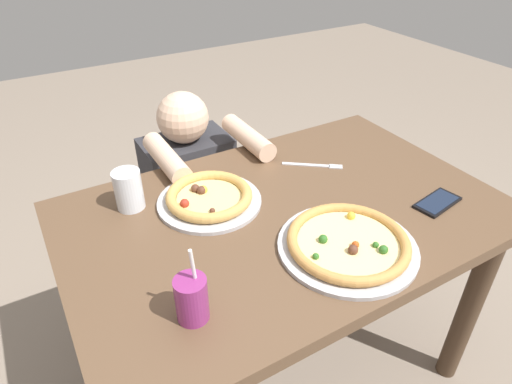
{
  "coord_description": "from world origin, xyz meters",
  "views": [
    {
      "loc": [
        -0.59,
        -0.85,
        1.51
      ],
      "look_at": [
        -0.05,
        0.09,
        0.78
      ],
      "focal_mm": 31.06,
      "sensor_mm": 36.0,
      "label": 1
    }
  ],
  "objects_px": {
    "pizza_near": "(348,243)",
    "diner_seated": "(192,200)",
    "fork": "(315,165)",
    "cell_phone": "(437,202)",
    "drink_cup_colored": "(192,299)",
    "pizza_far": "(209,198)",
    "water_cup_clear": "(128,189)"
  },
  "relations": [
    {
      "from": "drink_cup_colored",
      "to": "cell_phone",
      "type": "bearing_deg",
      "value": 1.89
    },
    {
      "from": "pizza_far",
      "to": "cell_phone",
      "type": "distance_m",
      "value": 0.67
    },
    {
      "from": "cell_phone",
      "to": "drink_cup_colored",
      "type": "bearing_deg",
      "value": -178.11
    },
    {
      "from": "pizza_far",
      "to": "cell_phone",
      "type": "bearing_deg",
      "value": -30.43
    },
    {
      "from": "pizza_near",
      "to": "drink_cup_colored",
      "type": "relative_size",
      "value": 1.9
    },
    {
      "from": "pizza_near",
      "to": "drink_cup_colored",
      "type": "distance_m",
      "value": 0.43
    },
    {
      "from": "pizza_near",
      "to": "fork",
      "type": "relative_size",
      "value": 2.09
    },
    {
      "from": "fork",
      "to": "diner_seated",
      "type": "height_order",
      "value": "diner_seated"
    },
    {
      "from": "water_cup_clear",
      "to": "pizza_near",
      "type": "bearing_deg",
      "value": -47.33
    },
    {
      "from": "cell_phone",
      "to": "diner_seated",
      "type": "distance_m",
      "value": 0.99
    },
    {
      "from": "water_cup_clear",
      "to": "diner_seated",
      "type": "relative_size",
      "value": 0.13
    },
    {
      "from": "pizza_far",
      "to": "water_cup_clear",
      "type": "distance_m",
      "value": 0.23
    },
    {
      "from": "drink_cup_colored",
      "to": "diner_seated",
      "type": "bearing_deg",
      "value": 68.56
    },
    {
      "from": "pizza_near",
      "to": "cell_phone",
      "type": "relative_size",
      "value": 2.25
    },
    {
      "from": "fork",
      "to": "cell_phone",
      "type": "distance_m",
      "value": 0.4
    },
    {
      "from": "cell_phone",
      "to": "diner_seated",
      "type": "bearing_deg",
      "value": 119.33
    },
    {
      "from": "pizza_far",
      "to": "drink_cup_colored",
      "type": "height_order",
      "value": "drink_cup_colored"
    },
    {
      "from": "drink_cup_colored",
      "to": "water_cup_clear",
      "type": "relative_size",
      "value": 1.6
    },
    {
      "from": "drink_cup_colored",
      "to": "diner_seated",
      "type": "relative_size",
      "value": 0.21
    },
    {
      "from": "diner_seated",
      "to": "drink_cup_colored",
      "type": "bearing_deg",
      "value": -111.44
    },
    {
      "from": "pizza_near",
      "to": "pizza_far",
      "type": "height_order",
      "value": "same"
    },
    {
      "from": "pizza_near",
      "to": "fork",
      "type": "xyz_separation_m",
      "value": [
        0.18,
        0.38,
        -0.02
      ]
    },
    {
      "from": "drink_cup_colored",
      "to": "cell_phone",
      "type": "height_order",
      "value": "drink_cup_colored"
    },
    {
      "from": "cell_phone",
      "to": "diner_seated",
      "type": "relative_size",
      "value": 0.18
    },
    {
      "from": "drink_cup_colored",
      "to": "water_cup_clear",
      "type": "bearing_deg",
      "value": 89.25
    },
    {
      "from": "pizza_near",
      "to": "drink_cup_colored",
      "type": "height_order",
      "value": "drink_cup_colored"
    },
    {
      "from": "pizza_near",
      "to": "diner_seated",
      "type": "relative_size",
      "value": 0.4
    },
    {
      "from": "drink_cup_colored",
      "to": "fork",
      "type": "bearing_deg",
      "value": 32.13
    },
    {
      "from": "water_cup_clear",
      "to": "cell_phone",
      "type": "height_order",
      "value": "water_cup_clear"
    },
    {
      "from": "pizza_near",
      "to": "fork",
      "type": "distance_m",
      "value": 0.42
    },
    {
      "from": "pizza_near",
      "to": "diner_seated",
      "type": "xyz_separation_m",
      "value": [
        -0.1,
        0.84,
        -0.34
      ]
    },
    {
      "from": "fork",
      "to": "pizza_near",
      "type": "bearing_deg",
      "value": -115.4
    }
  ]
}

